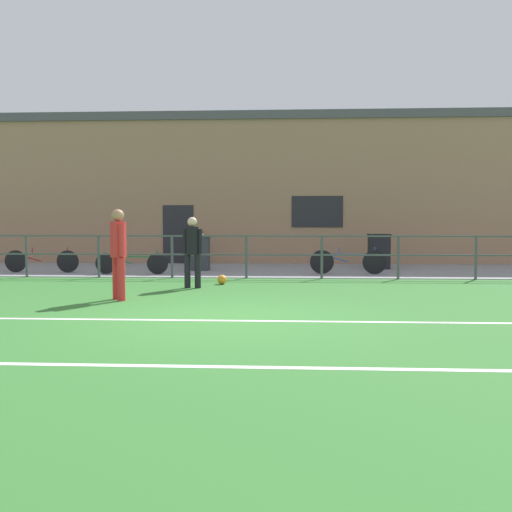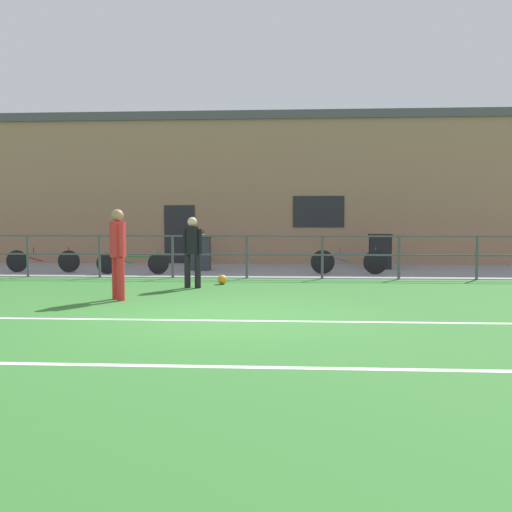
{
  "view_description": "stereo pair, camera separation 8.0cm",
  "coord_description": "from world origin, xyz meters",
  "px_view_note": "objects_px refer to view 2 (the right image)",
  "views": [
    {
      "loc": [
        1.03,
        -8.54,
        1.5
      ],
      "look_at": [
        0.36,
        4.02,
        0.72
      ],
      "focal_mm": 38.55,
      "sensor_mm": 36.0,
      "label": 1
    },
    {
      "loc": [
        1.11,
        -8.54,
        1.5
      ],
      "look_at": [
        0.36,
        4.02,
        0.72
      ],
      "focal_mm": 38.55,
      "sensor_mm": 36.0,
      "label": 2
    }
  ],
  "objects_px": {
    "player_goalkeeper": "(192,248)",
    "bicycle_parked_3": "(132,263)",
    "bicycle_parked_2": "(43,261)",
    "trash_bin_0": "(380,251)",
    "spectator_child": "(202,245)",
    "bicycle_parked_1": "(349,262)",
    "trash_bin_1": "(201,252)",
    "player_striker": "(118,249)",
    "soccer_ball_match": "(222,280)"
  },
  "relations": [
    {
      "from": "bicycle_parked_2",
      "to": "trash_bin_0",
      "type": "bearing_deg",
      "value": 10.07
    },
    {
      "from": "spectator_child",
      "to": "bicycle_parked_3",
      "type": "height_order",
      "value": "spectator_child"
    },
    {
      "from": "spectator_child",
      "to": "trash_bin_0",
      "type": "xyz_separation_m",
      "value": [
        5.87,
        -1.28,
        -0.15
      ]
    },
    {
      "from": "bicycle_parked_3",
      "to": "trash_bin_1",
      "type": "distance_m",
      "value": 2.23
    },
    {
      "from": "player_goalkeeper",
      "to": "trash_bin_0",
      "type": "relative_size",
      "value": 1.46
    },
    {
      "from": "bicycle_parked_3",
      "to": "trash_bin_1",
      "type": "height_order",
      "value": "trash_bin_1"
    },
    {
      "from": "player_striker",
      "to": "soccer_ball_match",
      "type": "xyz_separation_m",
      "value": [
        1.68,
        2.75,
        -0.88
      ]
    },
    {
      "from": "spectator_child",
      "to": "player_striker",
      "type": "bearing_deg",
      "value": 88.5
    },
    {
      "from": "spectator_child",
      "to": "bicycle_parked_2",
      "type": "height_order",
      "value": "spectator_child"
    },
    {
      "from": "soccer_ball_match",
      "to": "spectator_child",
      "type": "bearing_deg",
      "value": 103.61
    },
    {
      "from": "player_goalkeeper",
      "to": "bicycle_parked_2",
      "type": "distance_m",
      "value": 6.12
    },
    {
      "from": "player_striker",
      "to": "soccer_ball_match",
      "type": "bearing_deg",
      "value": 111.24
    },
    {
      "from": "soccer_ball_match",
      "to": "trash_bin_1",
      "type": "height_order",
      "value": "trash_bin_1"
    },
    {
      "from": "player_goalkeeper",
      "to": "trash_bin_0",
      "type": "height_order",
      "value": "player_goalkeeper"
    },
    {
      "from": "bicycle_parked_3",
      "to": "trash_bin_0",
      "type": "height_order",
      "value": "trash_bin_0"
    },
    {
      "from": "bicycle_parked_2",
      "to": "trash_bin_0",
      "type": "xyz_separation_m",
      "value": [
        10.13,
        1.8,
        0.22
      ]
    },
    {
      "from": "spectator_child",
      "to": "bicycle_parked_1",
      "type": "xyz_separation_m",
      "value": [
        4.69,
        -3.11,
        -0.35
      ]
    },
    {
      "from": "bicycle_parked_3",
      "to": "trash_bin_0",
      "type": "distance_m",
      "value": 7.66
    },
    {
      "from": "soccer_ball_match",
      "to": "bicycle_parked_2",
      "type": "distance_m",
      "value": 6.23
    },
    {
      "from": "player_goalkeeper",
      "to": "bicycle_parked_3",
      "type": "height_order",
      "value": "player_goalkeeper"
    },
    {
      "from": "trash_bin_1",
      "to": "soccer_ball_match",
      "type": "bearing_deg",
      "value": -73.01
    },
    {
      "from": "trash_bin_0",
      "to": "spectator_child",
      "type": "bearing_deg",
      "value": 167.72
    },
    {
      "from": "bicycle_parked_1",
      "to": "player_goalkeeper",
      "type": "bearing_deg",
      "value": -139.13
    },
    {
      "from": "soccer_ball_match",
      "to": "trash_bin_0",
      "type": "distance_m",
      "value": 6.32
    },
    {
      "from": "spectator_child",
      "to": "bicycle_parked_2",
      "type": "xyz_separation_m",
      "value": [
        -4.26,
        -3.08,
        -0.36
      ]
    },
    {
      "from": "soccer_ball_match",
      "to": "spectator_child",
      "type": "distance_m",
      "value": 5.9
    },
    {
      "from": "player_striker",
      "to": "player_goalkeeper",
      "type": "bearing_deg",
      "value": 113.61
    },
    {
      "from": "spectator_child",
      "to": "trash_bin_0",
      "type": "height_order",
      "value": "spectator_child"
    },
    {
      "from": "player_striker",
      "to": "trash_bin_0",
      "type": "xyz_separation_m",
      "value": [
        6.17,
        7.18,
        -0.42
      ]
    },
    {
      "from": "soccer_ball_match",
      "to": "trash_bin_1",
      "type": "distance_m",
      "value": 3.8
    },
    {
      "from": "bicycle_parked_1",
      "to": "trash_bin_0",
      "type": "distance_m",
      "value": 2.19
    },
    {
      "from": "bicycle_parked_2",
      "to": "trash_bin_0",
      "type": "distance_m",
      "value": 10.29
    },
    {
      "from": "bicycle_parked_2",
      "to": "trash_bin_0",
      "type": "height_order",
      "value": "trash_bin_0"
    },
    {
      "from": "player_striker",
      "to": "trash_bin_1",
      "type": "distance_m",
      "value": 6.4
    },
    {
      "from": "bicycle_parked_1",
      "to": "bicycle_parked_3",
      "type": "xyz_separation_m",
      "value": [
        -6.16,
        -0.34,
        -0.04
      ]
    },
    {
      "from": "player_goalkeeper",
      "to": "trash_bin_0",
      "type": "distance_m",
      "value": 7.27
    },
    {
      "from": "trash_bin_0",
      "to": "bicycle_parked_3",
      "type": "bearing_deg",
      "value": -163.5
    },
    {
      "from": "trash_bin_0",
      "to": "trash_bin_1",
      "type": "bearing_deg",
      "value": -171.68
    },
    {
      "from": "player_striker",
      "to": "bicycle_parked_1",
      "type": "xyz_separation_m",
      "value": [
        4.99,
        5.35,
        -0.62
      ]
    },
    {
      "from": "soccer_ball_match",
      "to": "bicycle_parked_3",
      "type": "relative_size",
      "value": 0.11
    },
    {
      "from": "bicycle_parked_2",
      "to": "trash_bin_1",
      "type": "bearing_deg",
      "value": 12.21
    },
    {
      "from": "spectator_child",
      "to": "soccer_ball_match",
      "type": "bearing_deg",
      "value": 104.12
    },
    {
      "from": "bicycle_parked_3",
      "to": "trash_bin_1",
      "type": "xyz_separation_m",
      "value": [
        1.75,
        1.36,
        0.23
      ]
    },
    {
      "from": "trash_bin_0",
      "to": "player_striker",
      "type": "bearing_deg",
      "value": -130.66
    },
    {
      "from": "bicycle_parked_2",
      "to": "trash_bin_0",
      "type": "relative_size",
      "value": 2.01
    },
    {
      "from": "trash_bin_1",
      "to": "player_goalkeeper",
      "type": "bearing_deg",
      "value": -83.23
    },
    {
      "from": "bicycle_parked_2",
      "to": "trash_bin_1",
      "type": "distance_m",
      "value": 4.65
    },
    {
      "from": "spectator_child",
      "to": "bicycle_parked_1",
      "type": "distance_m",
      "value": 5.64
    },
    {
      "from": "bicycle_parked_3",
      "to": "player_striker",
      "type": "bearing_deg",
      "value": -76.81
    },
    {
      "from": "soccer_ball_match",
      "to": "bicycle_parked_2",
      "type": "bearing_deg",
      "value": 155.03
    }
  ]
}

